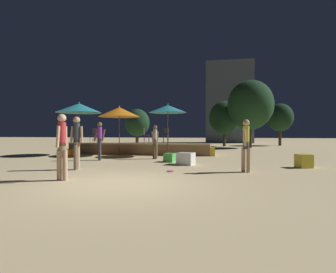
# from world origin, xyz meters

# --- Properties ---
(ground_plane) EXTENTS (120.00, 120.00, 0.00)m
(ground_plane) POSITION_xyz_m (0.00, 0.00, 0.00)
(ground_plane) COLOR #D1B784
(wooden_deck) EXTENTS (8.46, 2.72, 0.69)m
(wooden_deck) POSITION_xyz_m (-2.15, 9.58, 0.31)
(wooden_deck) COLOR olive
(wooden_deck) RESTS_ON ground
(patio_umbrella_0) EXTENTS (2.09, 2.09, 2.91)m
(patio_umbrella_0) POSITION_xyz_m (-0.23, 7.99, 2.62)
(patio_umbrella_0) COLOR brown
(patio_umbrella_0) RESTS_ON ground
(patio_umbrella_1) EXTENTS (2.37, 2.37, 2.84)m
(patio_umbrella_1) POSITION_xyz_m (-3.06, 8.02, 2.48)
(patio_umbrella_1) COLOR brown
(patio_umbrella_1) RESTS_ON ground
(patio_umbrella_2) EXTENTS (2.61, 2.61, 3.09)m
(patio_umbrella_2) POSITION_xyz_m (-5.46, 7.85, 2.74)
(patio_umbrella_2) COLOR brown
(patio_umbrella_2) RESTS_ON ground
(cube_seat_0) EXTENTS (0.55, 0.55, 0.49)m
(cube_seat_0) POSITION_xyz_m (2.08, 8.56, 0.25)
(cube_seat_0) COLOR yellow
(cube_seat_0) RESTS_ON ground
(cube_seat_1) EXTENTS (0.59, 0.59, 0.39)m
(cube_seat_1) POSITION_xyz_m (0.39, 5.19, 0.19)
(cube_seat_1) COLOR #4CC651
(cube_seat_1) RESTS_ON ground
(cube_seat_2) EXTENTS (0.72, 0.72, 0.50)m
(cube_seat_2) POSITION_xyz_m (-5.64, 8.65, 0.25)
(cube_seat_2) COLOR white
(cube_seat_2) RESTS_ON ground
(cube_seat_3) EXTENTS (0.60, 0.60, 0.50)m
(cube_seat_3) POSITION_xyz_m (5.61, 4.18, 0.25)
(cube_seat_3) COLOR yellow
(cube_seat_3) RESTS_ON ground
(cube_seat_4) EXTENTS (0.52, 0.52, 0.40)m
(cube_seat_4) POSITION_xyz_m (-5.43, 6.55, 0.20)
(cube_seat_4) COLOR orange
(cube_seat_4) RESTS_ON ground
(cube_seat_5) EXTENTS (0.76, 0.76, 0.49)m
(cube_seat_5) POSITION_xyz_m (1.19, 4.33, 0.24)
(cube_seat_5) COLOR white
(cube_seat_5) RESTS_ON ground
(person_0) EXTENTS (0.33, 0.43, 1.67)m
(person_0) POSITION_xyz_m (-0.57, 6.37, 0.89)
(person_0) COLOR brown
(person_0) RESTS_ON ground
(person_1) EXTENTS (0.31, 0.47, 1.81)m
(person_1) POSITION_xyz_m (-1.76, 0.22, 1.00)
(person_1) COLOR tan
(person_1) RESTS_ON ground
(person_2) EXTENTS (0.51, 0.34, 1.80)m
(person_2) POSITION_xyz_m (-3.00, 5.29, 0.99)
(person_2) COLOR brown
(person_2) RESTS_ON ground
(person_3) EXTENTS (0.29, 0.49, 1.74)m
(person_3) POSITION_xyz_m (3.36, 2.66, 0.95)
(person_3) COLOR tan
(person_3) RESTS_ON ground
(person_4) EXTENTS (0.48, 0.31, 1.87)m
(person_4) POSITION_xyz_m (-2.44, 2.20, 1.04)
(person_4) COLOR #72664C
(person_4) RESTS_ON ground
(bistro_chair_0) EXTENTS (0.41, 0.40, 0.90)m
(bistro_chair_0) POSITION_xyz_m (-2.08, 10.06, 1.24)
(bistro_chair_0) COLOR #47474C
(bistro_chair_0) RESTS_ON wooden_deck
(bistro_chair_1) EXTENTS (0.40, 0.40, 0.90)m
(bistro_chair_1) POSITION_xyz_m (-0.62, 9.56, 1.24)
(bistro_chair_1) COLOR #2D3338
(bistro_chair_1) RESTS_ON wooden_deck
(bistro_chair_2) EXTENTS (0.41, 0.42, 0.90)m
(bistro_chair_2) POSITION_xyz_m (-5.44, 9.72, 1.24)
(bistro_chair_2) COLOR #47474C
(bistro_chair_2) RESTS_ON wooden_deck
(frisbee_disc) EXTENTS (0.23, 0.23, 0.03)m
(frisbee_disc) POSITION_xyz_m (0.89, 2.30, 0.02)
(frisbee_disc) COLOR #E54C99
(frisbee_disc) RESTS_ON ground
(background_tree_0) EXTENTS (2.90, 2.90, 4.33)m
(background_tree_0) POSITION_xyz_m (3.24, 19.28, 2.72)
(background_tree_0) COLOR #3D2B1C
(background_tree_0) RESTS_ON ground
(background_tree_1) EXTENTS (2.53, 2.53, 4.22)m
(background_tree_1) POSITION_xyz_m (8.79, 21.56, 2.82)
(background_tree_1) COLOR #3D2B1C
(background_tree_1) RESTS_ON ground
(background_tree_2) EXTENTS (2.14, 2.14, 3.33)m
(background_tree_2) POSITION_xyz_m (-4.23, 15.38, 2.15)
(background_tree_2) COLOR #3D2B1C
(background_tree_2) RESTS_ON ground
(background_tree_3) EXTENTS (3.85, 3.85, 5.79)m
(background_tree_3) POSITION_xyz_m (5.33, 17.02, 3.67)
(background_tree_3) COLOR #3D2B1C
(background_tree_3) RESTS_ON ground
(distant_building) EXTENTS (5.96, 3.09, 10.44)m
(distant_building) POSITION_xyz_m (4.16, 28.89, 5.22)
(distant_building) COLOR #4C5666
(distant_building) RESTS_ON ground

